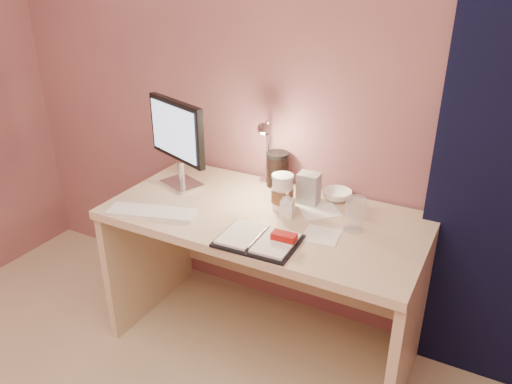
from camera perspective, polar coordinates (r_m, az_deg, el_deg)
The scene contains 13 objects.
desk at distance 2.37m, azimuth 1.78°, elevation -6.54°, with size 1.40×0.70×0.73m.
monitor at distance 2.40m, azimuth -8.83°, elevation 6.37°, with size 0.39×0.20×0.43m.
keyboard at distance 2.24m, azimuth -11.82°, elevation -2.27°, with size 0.39×0.11×0.02m, color white.
planner at distance 1.97m, azimuth 0.51°, elevation -5.47°, with size 0.32×0.25×0.05m.
paper_a at distance 2.04m, azimuth 7.49°, elevation -4.92°, with size 0.14×0.14×0.00m, color white.
paper_c at distance 2.24m, azimuth 7.18°, elevation -2.03°, with size 0.17×0.17×0.00m, color white.
coffee_cup at distance 2.22m, azimuth 3.03°, elevation -0.06°, with size 0.10×0.10×0.16m.
clear_cup at distance 2.07m, azimuth 11.21°, elevation -2.52°, with size 0.08×0.08×0.14m, color white.
bowl at distance 2.34m, azimuth 9.21°, elevation -0.35°, with size 0.14×0.14×0.04m, color white.
lotion_bottle at distance 2.15m, azimuth 3.61°, elevation -1.37°, with size 0.05×0.06×0.12m, color white.
dark_jar at distance 2.44m, azimuth 2.46°, elevation 2.43°, with size 0.11×0.11×0.15m, color black.
product_box at distance 2.27m, azimuth 6.03°, elevation 0.42°, with size 0.10×0.08×0.14m, color #B6B6B2.
desk_lamp at distance 2.37m, azimuth -0.11°, elevation 5.33°, with size 0.12×0.21×0.34m.
Camera 1 is at (0.88, -0.36, 1.75)m, focal length 35.00 mm.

